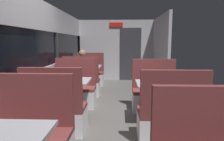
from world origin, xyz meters
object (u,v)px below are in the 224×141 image
object	(u,v)px
bench_mid_window_facing_end	(55,113)
bench_rear_aisle_facing_end	(171,120)
dining_table_rear_aisle	(161,88)
dining_table_far_window	(86,69)
seated_passenger	(82,76)
dining_table_mid_window	(66,85)
bench_near_window_facing_entry	(31,141)
bench_mid_window_facing_entry	(75,92)
bench_far_window_facing_end	(82,84)
bench_rear_aisle_facing_entry	(154,95)
bench_far_window_facing_entry	(90,75)

from	to	relation	value
bench_mid_window_facing_end	bench_rear_aisle_facing_end	xyz separation A→B (m)	(1.79, -0.20, 0.00)
dining_table_rear_aisle	dining_table_far_window	bearing A→B (deg)	125.54
seated_passenger	dining_table_mid_window	bearing A→B (deg)	-90.00
bench_near_window_facing_entry	dining_table_mid_window	bearing A→B (deg)	90.00
dining_table_far_window	dining_table_rear_aisle	xyz separation A→B (m)	(1.79, -2.51, 0.00)
bench_mid_window_facing_entry	bench_rear_aisle_facing_end	bearing A→B (deg)	-41.77
bench_far_window_facing_end	dining_table_mid_window	bearing A→B (deg)	-90.00
bench_rear_aisle_facing_end	dining_table_rear_aisle	bearing A→B (deg)	90.00
dining_table_far_window	bench_rear_aisle_facing_entry	bearing A→B (deg)	-45.27
bench_near_window_facing_entry	dining_table_mid_window	world-z (taller)	bench_near_window_facing_entry
bench_far_window_facing_entry	bench_mid_window_facing_end	bearing A→B (deg)	-90.00
dining_table_far_window	seated_passenger	world-z (taller)	seated_passenger
bench_far_window_facing_entry	dining_table_rear_aisle	xyz separation A→B (m)	(1.79, -3.21, 0.31)
dining_table_mid_window	bench_mid_window_facing_end	bearing A→B (deg)	-90.00
bench_mid_window_facing_entry	bench_far_window_facing_end	world-z (taller)	same
bench_mid_window_facing_end	seated_passenger	distance (m)	2.39
bench_near_window_facing_entry	bench_mid_window_facing_end	bearing A→B (deg)	90.00
bench_mid_window_facing_entry	bench_rear_aisle_facing_end	world-z (taller)	same
bench_mid_window_facing_end	bench_rear_aisle_facing_end	distance (m)	1.80
bench_mid_window_facing_end	bench_rear_aisle_facing_end	size ratio (longest dim) A/B	1.00
bench_near_window_facing_entry	dining_table_far_window	xyz separation A→B (m)	(0.00, 3.91, 0.31)
bench_near_window_facing_entry	bench_rear_aisle_facing_entry	world-z (taller)	same
bench_rear_aisle_facing_entry	dining_table_rear_aisle	bearing A→B (deg)	-90.00
bench_mid_window_facing_end	bench_mid_window_facing_entry	size ratio (longest dim) A/B	1.00
dining_table_far_window	bench_far_window_facing_end	bearing A→B (deg)	-90.00
bench_near_window_facing_entry	bench_mid_window_facing_entry	distance (m)	2.31
bench_far_window_facing_end	dining_table_rear_aisle	distance (m)	2.56
bench_far_window_facing_end	bench_far_window_facing_entry	xyz separation A→B (m)	(0.00, 1.40, 0.00)
bench_near_window_facing_entry	dining_table_far_window	distance (m)	3.93
dining_table_far_window	bench_far_window_facing_end	size ratio (longest dim) A/B	0.82
bench_far_window_facing_entry	seated_passenger	bearing A→B (deg)	-90.00
bench_near_window_facing_entry	bench_far_window_facing_entry	distance (m)	4.61
bench_near_window_facing_entry	bench_rear_aisle_facing_entry	bearing A→B (deg)	49.64
dining_table_far_window	bench_far_window_facing_entry	size ratio (longest dim) A/B	0.82
bench_near_window_facing_entry	bench_far_window_facing_entry	world-z (taller)	same
bench_far_window_facing_end	bench_far_window_facing_entry	world-z (taller)	same
bench_rear_aisle_facing_end	bench_rear_aisle_facing_entry	bearing A→B (deg)	90.00
bench_rear_aisle_facing_entry	bench_near_window_facing_entry	bearing A→B (deg)	-130.36
bench_rear_aisle_facing_end	seated_passenger	xyz separation A→B (m)	(-1.79, 2.58, 0.21)
bench_mid_window_facing_entry	bench_rear_aisle_facing_entry	xyz separation A→B (m)	(1.79, -0.20, 0.00)
bench_rear_aisle_facing_end	bench_rear_aisle_facing_entry	distance (m)	1.40
bench_near_window_facing_entry	bench_rear_aisle_facing_end	world-z (taller)	same
dining_table_far_window	seated_passenger	xyz separation A→B (m)	(0.00, -0.63, -0.10)
bench_far_window_facing_end	bench_far_window_facing_entry	size ratio (longest dim) A/B	1.00
bench_mid_window_facing_end	bench_rear_aisle_facing_entry	world-z (taller)	same
dining_table_mid_window	bench_rear_aisle_facing_end	size ratio (longest dim) A/B	0.82
dining_table_mid_window	bench_far_window_facing_entry	world-z (taller)	bench_far_window_facing_entry
bench_mid_window_facing_entry	bench_far_window_facing_entry	world-z (taller)	same
bench_far_window_facing_entry	dining_table_rear_aisle	world-z (taller)	bench_far_window_facing_entry
bench_far_window_facing_end	seated_passenger	size ratio (longest dim) A/B	0.87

